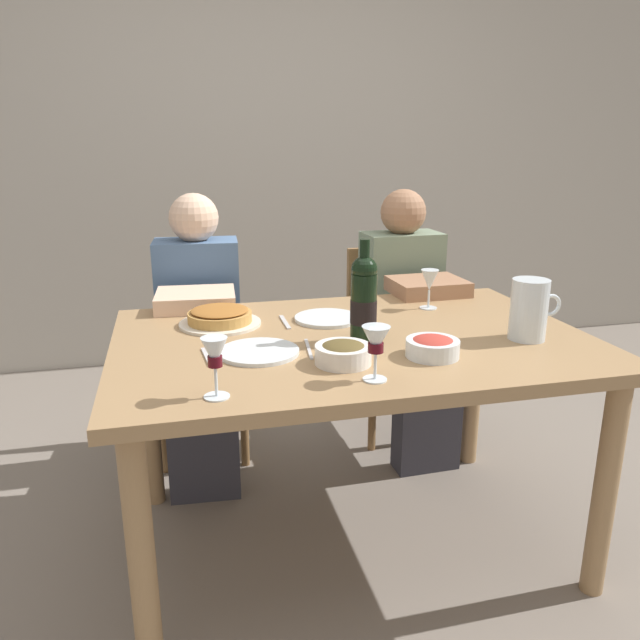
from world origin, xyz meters
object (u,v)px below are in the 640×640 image
at_px(baked_tart, 220,317).
at_px(salad_bowl, 433,346).
at_px(wine_glass_left_diner, 430,282).
at_px(chair_right, 389,327).
at_px(dining_table, 352,363).
at_px(water_pitcher, 529,313).
at_px(diner_right, 410,317).
at_px(olive_bowl, 343,352).
at_px(wine_glass_right_diner, 215,356).
at_px(wine_glass_centre, 376,342).
at_px(dinner_plate_left_setting, 327,318).
at_px(dinner_plate_right_setting, 259,352).
at_px(wine_bottle, 364,299).
at_px(chair_left, 201,341).
at_px(diner_left, 199,331).

distance_m(baked_tart, salad_bowl, 0.74).
height_order(wine_glass_left_diner, chair_right, wine_glass_left_diner).
relative_size(dining_table, water_pitcher, 7.82).
bearing_deg(diner_right, olive_bowl, 55.86).
height_order(wine_glass_right_diner, wine_glass_centre, wine_glass_right_diner).
height_order(wine_glass_right_diner, diner_right, diner_right).
xyz_separation_m(dinner_plate_left_setting, dinner_plate_right_setting, (-0.28, -0.29, 0.00)).
bearing_deg(wine_glass_right_diner, dinner_plate_right_setting, 63.43).
height_order(dining_table, wine_bottle, wine_bottle).
relative_size(water_pitcher, chair_right, 0.22).
xyz_separation_m(water_pitcher, salad_bowl, (-0.36, -0.08, -0.05)).
bearing_deg(diner_right, wine_bottle, 55.94).
height_order(wine_bottle, diner_right, diner_right).
bearing_deg(chair_left, dinner_plate_left_setting, 125.41).
xyz_separation_m(baked_tart, diner_right, (0.86, 0.41, -0.17)).
bearing_deg(dinner_plate_right_setting, baked_tart, 104.87).
relative_size(baked_tart, wine_glass_left_diner, 1.89).
xyz_separation_m(wine_glass_centre, dinner_plate_right_setting, (-0.27, 0.28, -0.10)).
relative_size(water_pitcher, diner_right, 0.17).
bearing_deg(salad_bowl, baked_tart, 140.78).
distance_m(salad_bowl, chair_left, 1.30).
relative_size(salad_bowl, chair_left, 0.18).
bearing_deg(wine_glass_right_diner, water_pitcher, 13.08).
distance_m(water_pitcher, chair_left, 1.46).
bearing_deg(wine_bottle, olive_bowl, -122.81).
relative_size(wine_glass_right_diner, dinner_plate_right_setting, 0.64).
distance_m(wine_bottle, baked_tart, 0.52).
relative_size(dinner_plate_left_setting, diner_right, 0.20).
bearing_deg(diner_left, baked_tart, 102.02).
distance_m(dining_table, salad_bowl, 0.32).
relative_size(wine_bottle, salad_bowl, 2.06).
bearing_deg(dinner_plate_left_setting, wine_glass_left_diner, 8.24).
height_order(wine_bottle, water_pitcher, wine_bottle).
bearing_deg(water_pitcher, salad_bowl, -167.09).
relative_size(wine_glass_right_diner, dinner_plate_left_setting, 0.67).
bearing_deg(wine_bottle, water_pitcher, -11.33).
bearing_deg(baked_tart, olive_bowl, -56.54).
xyz_separation_m(wine_glass_right_diner, diner_right, (0.92, 1.02, -0.25)).
height_order(water_pitcher, dinner_plate_right_setting, water_pitcher).
bearing_deg(dinner_plate_right_setting, dining_table, 16.63).
bearing_deg(salad_bowl, wine_glass_right_diner, -166.83).
relative_size(wine_bottle, wine_glass_left_diner, 2.18).
relative_size(baked_tart, dinner_plate_left_setting, 1.21).
bearing_deg(olive_bowl, water_pitcher, 6.92).
height_order(baked_tart, olive_bowl, olive_bowl).
bearing_deg(wine_bottle, baked_tart, 146.00).
xyz_separation_m(wine_glass_right_diner, dinner_plate_right_setting, (0.15, 0.29, -0.10)).
xyz_separation_m(olive_bowl, diner_right, (0.55, 0.87, -0.18)).
relative_size(diner_left, diner_right, 1.00).
relative_size(wine_bottle, wine_glass_right_diner, 2.09).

